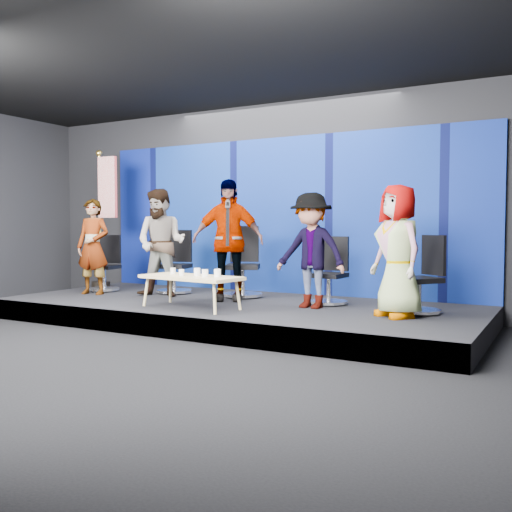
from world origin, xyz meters
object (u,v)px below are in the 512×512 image
(chair_b, at_px, (175,272))
(chair_e, at_px, (422,288))
(panelist_a, at_px, (93,247))
(mug_b, at_px, (181,272))
(panelist_b, at_px, (161,243))
(mug_e, at_px, (217,273))
(mug_d, at_px, (205,273))
(panelist_e, at_px, (398,251))
(panelist_d, at_px, (311,251))
(chair_a, at_px, (106,272))
(chair_d, at_px, (330,282))
(mug_c, at_px, (197,272))
(flag_stand, at_px, (105,215))
(coffee_table, at_px, (191,278))
(chair_c, at_px, (243,274))
(panelist_c, at_px, (228,240))
(mug_a, at_px, (173,271))

(chair_b, bearing_deg, chair_e, -16.73)
(panelist_a, xyz_separation_m, mug_b, (2.20, -0.56, -0.30))
(chair_b, bearing_deg, mug_b, -63.47)
(panelist_b, relative_size, mug_e, 16.08)
(chair_e, xyz_separation_m, mug_d, (-2.61, -1.11, 0.16))
(panelist_e, bearing_deg, panelist_d, -152.07)
(chair_b, relative_size, panelist_e, 0.65)
(chair_a, xyz_separation_m, panelist_d, (3.94, -0.19, 0.47))
(mug_b, height_order, mug_e, mug_e)
(chair_d, distance_m, mug_b, 2.13)
(chair_e, bearing_deg, mug_c, -122.42)
(panelist_e, bearing_deg, mug_e, -127.57)
(panelist_e, height_order, flag_stand, flag_stand)
(panelist_e, distance_m, coffee_table, 2.77)
(panelist_e, bearing_deg, chair_a, -146.88)
(chair_a, relative_size, panelist_b, 0.56)
(chair_e, bearing_deg, flag_stand, -145.75)
(mug_b, relative_size, flag_stand, 0.03)
(coffee_table, distance_m, mug_b, 0.16)
(mug_b, bearing_deg, chair_c, 84.78)
(panelist_c, distance_m, flag_stand, 2.98)
(mug_c, bearing_deg, chair_d, 41.35)
(mug_b, relative_size, mug_d, 0.84)
(chair_b, relative_size, mug_e, 9.93)
(mug_a, relative_size, mug_b, 1.05)
(panelist_b, height_order, chair_c, panelist_b)
(panelist_a, distance_m, flag_stand, 1.16)
(panelist_e, bearing_deg, mug_a, -133.12)
(panelist_a, relative_size, coffee_table, 1.04)
(panelist_d, bearing_deg, panelist_c, -179.93)
(panelist_d, bearing_deg, chair_a, -178.18)
(chair_c, height_order, chair_e, chair_c)
(chair_d, xyz_separation_m, flag_stand, (-4.41, 0.08, 1.00))
(panelist_d, xyz_separation_m, mug_a, (-1.80, -0.71, -0.30))
(coffee_table, bearing_deg, chair_d, 40.79)
(chair_d, bearing_deg, chair_a, -171.12)
(chair_b, bearing_deg, mug_a, -67.46)
(chair_d, bearing_deg, mug_e, -125.31)
(mug_a, relative_size, mug_e, 0.83)
(panelist_b, xyz_separation_m, panelist_d, (2.58, -0.01, -0.07))
(mug_a, relative_size, flag_stand, 0.04)
(chair_d, height_order, mug_d, chair_d)
(chair_e, xyz_separation_m, flag_stand, (-5.77, 0.33, 0.99))
(chair_a, bearing_deg, flag_stand, 122.50)
(panelist_d, bearing_deg, coffee_table, -145.71)
(chair_e, bearing_deg, mug_b, -122.58)
(panelist_b, bearing_deg, chair_b, 88.03)
(mug_e, bearing_deg, chair_b, 142.07)
(panelist_e, bearing_deg, chair_d, -173.80)
(chair_b, height_order, panelist_e, panelist_e)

